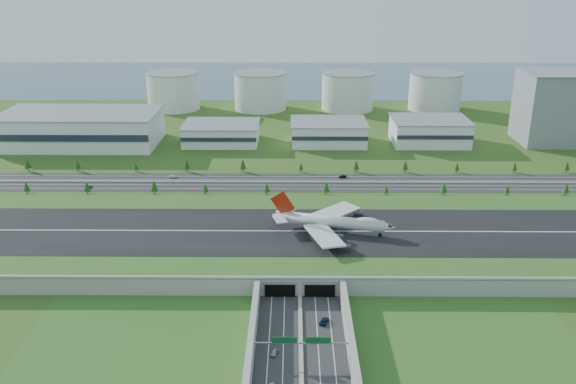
{
  "coord_description": "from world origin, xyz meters",
  "views": [
    {
      "loc": [
        -3.18,
        -279.26,
        134.13
      ],
      "look_at": [
        -5.79,
        35.0,
        16.01
      ],
      "focal_mm": 38.0,
      "sensor_mm": 36.0,
      "label": 1
    }
  ],
  "objects_px": {
    "car_0": "(275,352)",
    "car_7": "(172,176)",
    "car_2": "(324,321)",
    "car_5": "(342,176)",
    "fuel_tank_a": "(173,91)",
    "office_tower": "(550,108)",
    "boeing_747": "(333,221)",
    "car_4": "(89,186)"
  },
  "relations": [
    {
      "from": "car_5",
      "to": "car_7",
      "type": "height_order",
      "value": "car_7"
    },
    {
      "from": "car_5",
      "to": "car_7",
      "type": "distance_m",
      "value": 114.0
    },
    {
      "from": "car_0",
      "to": "car_2",
      "type": "bearing_deg",
      "value": 66.36
    },
    {
      "from": "car_5",
      "to": "car_7",
      "type": "xyz_separation_m",
      "value": [
        -114.0,
        -0.8,
        0.01
      ]
    },
    {
      "from": "car_5",
      "to": "car_7",
      "type": "bearing_deg",
      "value": -109.32
    },
    {
      "from": "office_tower",
      "to": "boeing_747",
      "type": "relative_size",
      "value": 0.88
    },
    {
      "from": "car_4",
      "to": "car_7",
      "type": "xyz_separation_m",
      "value": [
        49.49,
        19.92,
        0.01
      ]
    },
    {
      "from": "office_tower",
      "to": "car_2",
      "type": "xyz_separation_m",
      "value": [
        -190.46,
        -265.67,
        -26.56
      ]
    },
    {
      "from": "car_4",
      "to": "car_7",
      "type": "bearing_deg",
      "value": -85.41
    },
    {
      "from": "fuel_tank_a",
      "to": "car_7",
      "type": "height_order",
      "value": "fuel_tank_a"
    },
    {
      "from": "office_tower",
      "to": "car_0",
      "type": "height_order",
      "value": "office_tower"
    },
    {
      "from": "fuel_tank_a",
      "to": "car_5",
      "type": "xyz_separation_m",
      "value": [
        150.01,
        -204.97,
        -16.53
      ]
    },
    {
      "from": "fuel_tank_a",
      "to": "car_2",
      "type": "bearing_deg",
      "value": -71.21
    },
    {
      "from": "car_0",
      "to": "car_7",
      "type": "distance_m",
      "value": 209.42
    },
    {
      "from": "boeing_747",
      "to": "car_2",
      "type": "bearing_deg",
      "value": -82.17
    },
    {
      "from": "car_0",
      "to": "car_4",
      "type": "height_order",
      "value": "car_0"
    },
    {
      "from": "fuel_tank_a",
      "to": "car_5",
      "type": "bearing_deg",
      "value": -53.8
    },
    {
      "from": "office_tower",
      "to": "car_5",
      "type": "distance_m",
      "value": 194.16
    },
    {
      "from": "office_tower",
      "to": "car_5",
      "type": "bearing_deg",
      "value": -152.11
    },
    {
      "from": "car_7",
      "to": "car_0",
      "type": "bearing_deg",
      "value": 33.57
    },
    {
      "from": "car_0",
      "to": "car_5",
      "type": "distance_m",
      "value": 200.52
    },
    {
      "from": "office_tower",
      "to": "car_4",
      "type": "bearing_deg",
      "value": -161.64
    },
    {
      "from": "car_2",
      "to": "car_4",
      "type": "xyz_separation_m",
      "value": [
        -143.02,
        154.97,
        0.02
      ]
    },
    {
      "from": "car_0",
      "to": "car_7",
      "type": "bearing_deg",
      "value": 129.71
    },
    {
      "from": "car_4",
      "to": "car_5",
      "type": "bearing_deg",
      "value": -100.11
    },
    {
      "from": "boeing_747",
      "to": "car_0",
      "type": "relative_size",
      "value": 12.57
    },
    {
      "from": "car_2",
      "to": "car_4",
      "type": "distance_m",
      "value": 210.89
    },
    {
      "from": "car_4",
      "to": "boeing_747",
      "type": "bearing_deg",
      "value": -136.68
    },
    {
      "from": "car_0",
      "to": "car_2",
      "type": "xyz_separation_m",
      "value": [
        19.15,
        20.87,
        -0.02
      ]
    },
    {
      "from": "car_0",
      "to": "car_7",
      "type": "relative_size",
      "value": 0.84
    },
    {
      "from": "car_0",
      "to": "car_4",
      "type": "distance_m",
      "value": 215.1
    },
    {
      "from": "office_tower",
      "to": "boeing_747",
      "type": "height_order",
      "value": "office_tower"
    },
    {
      "from": "car_2",
      "to": "car_5",
      "type": "distance_m",
      "value": 176.88
    },
    {
      "from": "boeing_747",
      "to": "car_5",
      "type": "xyz_separation_m",
      "value": [
        13.24,
        105.18,
        -12.61
      ]
    },
    {
      "from": "office_tower",
      "to": "car_4",
      "type": "relative_size",
      "value": 11.11
    },
    {
      "from": "fuel_tank_a",
      "to": "car_4",
      "type": "distance_m",
      "value": 226.7
    },
    {
      "from": "fuel_tank_a",
      "to": "car_0",
      "type": "distance_m",
      "value": 416.77
    },
    {
      "from": "boeing_747",
      "to": "car_0",
      "type": "height_order",
      "value": "boeing_747"
    },
    {
      "from": "car_5",
      "to": "boeing_747",
      "type": "bearing_deg",
      "value": -26.9
    },
    {
      "from": "office_tower",
      "to": "car_7",
      "type": "xyz_separation_m",
      "value": [
        -283.99,
        -90.78,
        -26.53
      ]
    },
    {
      "from": "car_7",
      "to": "car_5",
      "type": "bearing_deg",
      "value": 103.17
    },
    {
      "from": "boeing_747",
      "to": "car_7",
      "type": "relative_size",
      "value": 10.62
    }
  ]
}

